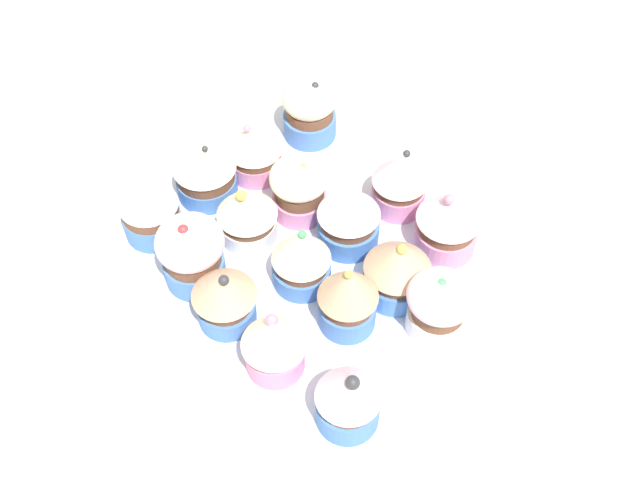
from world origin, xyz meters
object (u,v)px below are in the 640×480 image
(cupcake_1, at_px, (255,150))
(cupcake_15, at_px, (439,305))
(cupcake_8, at_px, (347,215))
(cupcake_5, at_px, (247,213))
(cupcake_13, at_px, (348,296))
(cupcake_3, at_px, (149,207))
(cupcake_16, at_px, (348,397))
(cupcake_12, at_px, (397,269))
(cupcake_7, at_px, (402,182))
(cupcake_14, at_px, (274,344))
(cupcake_9, at_px, (301,257))
(baking_tray, at_px, (320,263))
(cupcake_6, at_px, (192,252))
(cupcake_0, at_px, (310,109))
(napkin, at_px, (48,344))
(cupcake_11, at_px, (448,221))
(cupcake_2, at_px, (205,170))
(cupcake_10, at_px, (224,296))
(cupcake_4, at_px, (299,187))

(cupcake_1, height_order, cupcake_15, cupcake_15)
(cupcake_8, bearing_deg, cupcake_5, -43.23)
(cupcake_8, relative_size, cupcake_13, 0.85)
(cupcake_3, bearing_deg, cupcake_16, 91.42)
(cupcake_16, bearing_deg, cupcake_12, -151.66)
(cupcake_7, height_order, cupcake_14, cupcake_7)
(cupcake_9, bearing_deg, baking_tray, -166.39)
(cupcake_6, relative_size, cupcake_12, 1.11)
(cupcake_7, relative_size, cupcake_15, 1.06)
(cupcake_0, xyz_separation_m, napkin, (0.35, 0.04, -0.05))
(cupcake_0, relative_size, cupcake_12, 1.05)
(cupcake_0, height_order, cupcake_9, same)
(cupcake_1, height_order, cupcake_5, cupcake_5)
(cupcake_7, distance_m, cupcake_14, 0.22)
(baking_tray, bearing_deg, cupcake_6, -30.97)
(cupcake_1, bearing_deg, cupcake_5, 46.81)
(cupcake_6, height_order, cupcake_9, cupcake_6)
(cupcake_12, bearing_deg, cupcake_1, -89.60)
(baking_tray, bearing_deg, cupcake_1, -101.51)
(cupcake_11, bearing_deg, cupcake_0, -91.41)
(cupcake_11, bearing_deg, cupcake_14, -2.08)
(cupcake_0, height_order, cupcake_5, cupcake_0)
(cupcake_2, height_order, cupcake_16, cupcake_16)
(cupcake_12, height_order, cupcake_13, cupcake_13)
(cupcake_3, xyz_separation_m, cupcake_15, (-0.13, 0.26, -0.00))
(cupcake_1, xyz_separation_m, napkin, (0.27, 0.04, -0.04))
(cupcake_0, distance_m, napkin, 0.36)
(cupcake_8, bearing_deg, cupcake_16, 47.67)
(cupcake_5, bearing_deg, cupcake_0, -153.76)
(cupcake_11, bearing_deg, cupcake_7, -93.68)
(cupcake_7, height_order, cupcake_10, cupcake_7)
(cupcake_2, bearing_deg, cupcake_6, 47.55)
(cupcake_11, bearing_deg, cupcake_3, -45.29)
(cupcake_12, distance_m, cupcake_16, 0.14)
(cupcake_9, height_order, cupcake_11, cupcake_11)
(cupcake_2, bearing_deg, cupcake_0, 178.20)
(cupcake_3, bearing_deg, cupcake_0, -179.48)
(cupcake_2, bearing_deg, cupcake_12, 105.04)
(cupcake_3, height_order, cupcake_8, cupcake_3)
(cupcake_12, relative_size, cupcake_13, 0.87)
(cupcake_1, xyz_separation_m, cupcake_12, (-0.00, 0.21, 0.00))
(cupcake_2, distance_m, cupcake_15, 0.27)
(cupcake_14, bearing_deg, cupcake_1, -124.53)
(cupcake_0, relative_size, cupcake_13, 0.92)
(cupcake_9, height_order, cupcake_12, cupcake_9)
(cupcake_9, bearing_deg, cupcake_7, -178.09)
(cupcake_7, xyz_separation_m, napkin, (0.35, -0.10, -0.05))
(cupcake_9, bearing_deg, cupcake_4, -129.32)
(cupcake_9, xyz_separation_m, cupcake_10, (0.08, -0.01, -0.00))
(baking_tray, relative_size, cupcake_10, 5.44)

